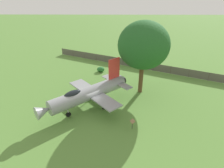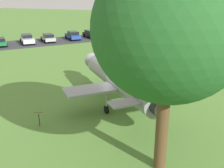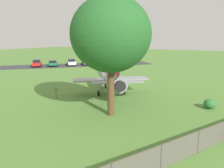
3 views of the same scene
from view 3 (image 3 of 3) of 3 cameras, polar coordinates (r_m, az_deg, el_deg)
The scene contains 12 objects.
ground_plane at distance 28.26m, azimuth -0.53°, elevation -2.27°, with size 200.00×200.00×0.00m, color #568438.
parking_strip at distance 57.12m, azimuth -8.01°, elevation 4.70°, with size 36.45×8.00×0.00m, color #38383D.
display_jet at distance 28.18m, azimuth -0.67°, elevation 2.07°, with size 11.02×10.16×5.67m.
shade_tree at distance 19.42m, azimuth -0.28°, elevation 12.14°, with size 6.85×6.70×10.18m.
shrub_near_fence at distance 24.15m, azimuth 23.08°, elevation -4.52°, with size 1.38×1.15×0.92m.
info_plaque at distance 26.54m, azimuth -13.75°, elevation -1.63°, with size 0.58×0.70×1.14m.
parked_car_black at distance 59.45m, azimuth 1.63°, elevation 5.79°, with size 4.21×4.46×1.40m.
parked_car_blue at distance 58.20m, azimuth -1.86°, elevation 5.71°, with size 4.41×4.31×1.52m.
parked_car_silver at distance 57.21m, azimuth -6.38°, elevation 5.49°, with size 4.37×4.25×1.41m.
parked_car_white at distance 56.86m, azimuth -9.99°, elevation 5.40°, with size 4.75×4.59×1.50m.
parked_car_green at distance 56.36m, azimuth -14.47°, elevation 5.09°, with size 4.43×4.35×1.36m.
parked_car_red at distance 56.51m, azimuth -18.19°, elevation 4.99°, with size 4.59×4.55×1.58m.
Camera 3 is at (23.73, 13.75, 6.79)m, focal length 36.84 mm.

